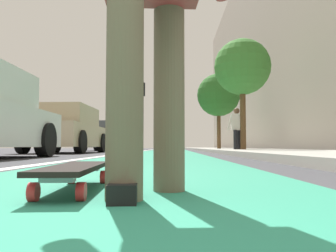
{
  "coord_description": "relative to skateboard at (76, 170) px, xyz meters",
  "views": [
    {
      "loc": [
        -0.48,
        -0.3,
        0.2
      ],
      "look_at": [
        9.51,
        -0.13,
        0.8
      ],
      "focal_mm": 36.74,
      "sensor_mm": 36.0,
      "label": 1
    }
  ],
  "objects": [
    {
      "name": "ground_plane",
      "position": [
        8.94,
        -0.14,
        -0.09
      ],
      "size": [
        80.0,
        80.0,
        0.0
      ],
      "primitive_type": "plane",
      "color": "#38383D"
    },
    {
      "name": "bike_lane_paint",
      "position": [
        22.94,
        -0.14,
        -0.09
      ],
      "size": [
        56.0,
        2.07,
        0.0
      ],
      "primitive_type": "cube",
      "color": "#288466",
      "rests_on": "ground"
    },
    {
      "name": "lane_stripe_white",
      "position": [
        18.94,
        1.05,
        -0.09
      ],
      "size": [
        52.0,
        0.16,
        0.01
      ],
      "primitive_type": "cube",
      "color": "silver",
      "rests_on": "ground"
    },
    {
      "name": "sidewalk_curb",
      "position": [
        16.94,
        -3.28,
        -0.04
      ],
      "size": [
        52.0,
        3.2,
        0.11
      ],
      "primitive_type": "cube",
      "color": "#9E9B93",
      "rests_on": "ground"
    },
    {
      "name": "building_facade",
      "position": [
        20.94,
        -6.0,
        6.66
      ],
      "size": [
        40.0,
        1.2,
        13.5
      ],
      "primitive_type": "cube",
      "color": "gray",
      "rests_on": "ground"
    },
    {
      "name": "skateboard",
      "position": [
        0.0,
        0.0,
        0.0
      ],
      "size": [
        0.85,
        0.26,
        0.11
      ],
      "color": "red",
      "rests_on": "ground"
    },
    {
      "name": "parked_car_mid",
      "position": [
        9.55,
        3.06,
        0.63
      ],
      "size": [
        4.16,
        1.99,
        1.5
      ],
      "color": "tan",
      "rests_on": "ground"
    },
    {
      "name": "parked_car_far",
      "position": [
        16.19,
        3.04,
        0.61
      ],
      "size": [
        4.36,
        1.9,
        1.47
      ],
      "color": "#4C5156",
      "rests_on": "ground"
    },
    {
      "name": "parked_car_end",
      "position": [
        22.72,
        2.9,
        0.63
      ],
      "size": [
        4.04,
        1.96,
        1.49
      ],
      "color": "navy",
      "rests_on": "ground"
    },
    {
      "name": "traffic_light",
      "position": [
        19.14,
        1.45,
        2.74
      ],
      "size": [
        0.33,
        0.28,
        4.09
      ],
      "color": "#2D2D2D",
      "rests_on": "ground"
    },
    {
      "name": "street_tree_mid",
      "position": [
        10.57,
        -2.88,
        2.92
      ],
      "size": [
        1.99,
        1.99,
        4.04
      ],
      "color": "brown",
      "rests_on": "ground"
    },
    {
      "name": "street_tree_far",
      "position": [
        17.08,
        -2.88,
        2.92
      ],
      "size": [
        2.33,
        2.33,
        4.19
      ],
      "color": "brown",
      "rests_on": "ground"
    },
    {
      "name": "pedestrian_distant",
      "position": [
        10.69,
        -2.69,
        0.81
      ],
      "size": [
        0.45,
        0.69,
        1.59
      ],
      "color": "black",
      "rests_on": "ground"
    }
  ]
}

